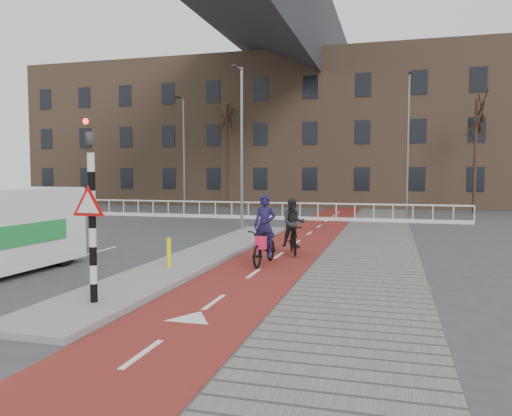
# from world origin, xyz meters

# --- Properties ---
(ground) EXTENTS (120.00, 120.00, 0.00)m
(ground) POSITION_xyz_m (0.00, 0.00, 0.00)
(ground) COLOR #38383A
(ground) RESTS_ON ground
(bike_lane) EXTENTS (2.50, 60.00, 0.01)m
(bike_lane) POSITION_xyz_m (1.50, 10.00, 0.01)
(bike_lane) COLOR maroon
(bike_lane) RESTS_ON ground
(sidewalk) EXTENTS (3.00, 60.00, 0.01)m
(sidewalk) POSITION_xyz_m (4.30, 10.00, 0.01)
(sidewalk) COLOR slate
(sidewalk) RESTS_ON ground
(curb_island) EXTENTS (1.80, 16.00, 0.12)m
(curb_island) POSITION_xyz_m (-0.70, 4.00, 0.06)
(curb_island) COLOR gray
(curb_island) RESTS_ON ground
(traffic_signal) EXTENTS (0.80, 0.80, 3.68)m
(traffic_signal) POSITION_xyz_m (-0.60, -2.02, 1.99)
(traffic_signal) COLOR black
(traffic_signal) RESTS_ON curb_island
(bollard) EXTENTS (0.12, 0.12, 0.78)m
(bollard) POSITION_xyz_m (-0.75, 1.70, 0.51)
(bollard) COLOR #FAF20D
(bollard) RESTS_ON curb_island
(cyclist_near) EXTENTS (0.76, 1.95, 1.99)m
(cyclist_near) POSITION_xyz_m (1.46, 3.30, 0.68)
(cyclist_near) COLOR black
(cyclist_near) RESTS_ON bike_lane
(cyclist_far) EXTENTS (0.94, 1.71, 1.80)m
(cyclist_far) POSITION_xyz_m (1.91, 5.22, 0.75)
(cyclist_far) COLOR black
(cyclist_far) RESTS_ON bike_lane
(railing) EXTENTS (28.00, 0.10, 0.99)m
(railing) POSITION_xyz_m (-5.00, 17.00, 0.31)
(railing) COLOR silver
(railing) RESTS_ON ground
(townhouse_row) EXTENTS (46.00, 10.00, 15.90)m
(townhouse_row) POSITION_xyz_m (-3.00, 32.00, 7.81)
(townhouse_row) COLOR #7F6047
(townhouse_row) RESTS_ON ground
(tree_mid) EXTENTS (0.26, 0.26, 7.79)m
(tree_mid) POSITION_xyz_m (-7.20, 25.69, 3.90)
(tree_mid) COLOR black
(tree_mid) RESTS_ON ground
(tree_right) EXTENTS (0.21, 0.21, 7.38)m
(tree_right) POSITION_xyz_m (10.06, 24.55, 3.69)
(tree_right) COLOR black
(tree_right) RESTS_ON ground
(streetlight_near) EXTENTS (0.12, 0.12, 7.24)m
(streetlight_near) POSITION_xyz_m (-1.53, 10.90, 3.62)
(streetlight_near) COLOR slate
(streetlight_near) RESTS_ON ground
(streetlight_left) EXTENTS (0.12, 0.12, 7.59)m
(streetlight_left) POSITION_xyz_m (-8.40, 20.34, 3.80)
(streetlight_left) COLOR slate
(streetlight_left) RESTS_ON ground
(streetlight_right) EXTENTS (0.12, 0.12, 8.70)m
(streetlight_right) POSITION_xyz_m (5.82, 21.77, 4.35)
(streetlight_right) COLOR slate
(streetlight_right) RESTS_ON ground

